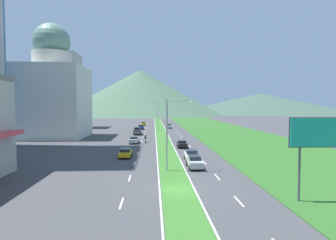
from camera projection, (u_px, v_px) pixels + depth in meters
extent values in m
plane|color=#424244|center=(177.00, 190.00, 27.57)|extent=(600.00, 600.00, 0.00)
cube|color=#387028|center=(161.00, 132.00, 87.41)|extent=(3.20, 240.00, 0.06)
cube|color=#2D6023|center=(226.00, 132.00, 88.47)|extent=(24.00, 240.00, 0.06)
cube|color=silver|center=(121.00, 203.00, 23.94)|extent=(0.16, 2.80, 0.01)
cube|color=silver|center=(130.00, 178.00, 32.23)|extent=(0.16, 2.80, 0.01)
cube|color=silver|center=(135.00, 163.00, 40.52)|extent=(0.16, 2.80, 0.01)
cube|color=silver|center=(138.00, 153.00, 48.81)|extent=(0.16, 2.80, 0.01)
cube|color=silver|center=(140.00, 147.00, 57.10)|extent=(0.16, 2.80, 0.01)
cube|color=silver|center=(142.00, 141.00, 65.39)|extent=(0.16, 2.80, 0.01)
cube|color=silver|center=(143.00, 137.00, 73.68)|extent=(0.16, 2.80, 0.01)
cube|color=silver|center=(144.00, 134.00, 81.97)|extent=(0.16, 2.80, 0.01)
cube|color=silver|center=(145.00, 131.00, 90.26)|extent=(0.16, 2.80, 0.01)
cube|color=silver|center=(146.00, 129.00, 98.55)|extent=(0.16, 2.80, 0.01)
cube|color=silver|center=(146.00, 127.00, 106.84)|extent=(0.16, 2.80, 0.01)
cube|color=silver|center=(147.00, 126.00, 115.13)|extent=(0.16, 2.80, 0.01)
cube|color=silver|center=(147.00, 125.00, 123.42)|extent=(0.16, 2.80, 0.01)
cube|color=silver|center=(148.00, 123.00, 131.71)|extent=(0.16, 2.80, 0.01)
cube|color=silver|center=(239.00, 201.00, 24.47)|extent=(0.16, 2.80, 0.01)
cube|color=silver|center=(217.00, 177.00, 32.76)|extent=(0.16, 2.80, 0.01)
cube|color=silver|center=(204.00, 163.00, 41.05)|extent=(0.16, 2.80, 0.01)
cube|color=silver|center=(196.00, 153.00, 49.34)|extent=(0.16, 2.80, 0.01)
cube|color=silver|center=(190.00, 146.00, 57.63)|extent=(0.16, 2.80, 0.01)
cube|color=silver|center=(185.00, 141.00, 65.92)|extent=(0.16, 2.80, 0.01)
cube|color=silver|center=(182.00, 137.00, 74.21)|extent=(0.16, 2.80, 0.01)
cube|color=silver|center=(179.00, 134.00, 82.50)|extent=(0.16, 2.80, 0.01)
cube|color=silver|center=(176.00, 131.00, 90.79)|extent=(0.16, 2.80, 0.01)
cube|color=silver|center=(175.00, 129.00, 99.08)|extent=(0.16, 2.80, 0.01)
cube|color=silver|center=(173.00, 127.00, 107.37)|extent=(0.16, 2.80, 0.01)
cube|color=silver|center=(172.00, 126.00, 115.66)|extent=(0.16, 2.80, 0.01)
cube|color=silver|center=(170.00, 124.00, 123.95)|extent=(0.16, 2.80, 0.01)
cube|color=silver|center=(169.00, 123.00, 132.24)|extent=(0.16, 2.80, 0.01)
cube|color=silver|center=(155.00, 132.00, 87.32)|extent=(0.16, 240.00, 0.01)
cube|color=silver|center=(167.00, 132.00, 87.50)|extent=(0.16, 240.00, 0.01)
cube|color=silver|center=(53.00, 102.00, 73.32)|extent=(16.75, 16.75, 18.52)
cylinder|color=beige|center=(52.00, 59.00, 72.74)|extent=(9.72, 9.72, 3.70)
sphere|color=slate|center=(52.00, 41.00, 72.51)|extent=(9.26, 9.26, 9.26)
cube|color=#B7B2A8|center=(62.00, 91.00, 105.41)|extent=(12.42, 12.42, 27.83)
cone|color=#516B56|center=(28.00, 100.00, 247.32)|extent=(196.43, 196.43, 26.80)
cone|color=#47664C|center=(140.00, 93.00, 248.13)|extent=(144.18, 144.18, 39.61)
cone|color=#3D5647|center=(260.00, 103.00, 315.19)|extent=(198.11, 198.11, 21.71)
cylinder|color=#99999E|center=(167.00, 135.00, 35.52)|extent=(0.18, 0.18, 9.15)
cylinder|color=#99999E|center=(179.00, 101.00, 35.48)|extent=(3.04, 0.32, 0.10)
ellipsoid|color=silver|center=(190.00, 102.00, 35.68)|extent=(0.56, 0.28, 0.20)
cylinder|color=#99999E|center=(167.00, 123.00, 65.18)|extent=(0.18, 0.18, 8.68)
cylinder|color=#99999E|center=(162.00, 105.00, 64.91)|extent=(2.30, 0.11, 0.10)
ellipsoid|color=silver|center=(158.00, 106.00, 64.85)|extent=(0.56, 0.28, 0.20)
cylinder|color=#99999E|center=(158.00, 116.00, 94.65)|extent=(0.18, 0.18, 9.67)
cylinder|color=#99999E|center=(162.00, 102.00, 94.46)|extent=(2.84, 0.14, 0.10)
ellipsoid|color=silver|center=(166.00, 103.00, 94.52)|extent=(0.56, 0.28, 0.20)
cylinder|color=#4C4C51|center=(299.00, 174.00, 24.24)|extent=(0.20, 0.20, 4.83)
cube|color=teal|center=(325.00, 132.00, 24.06)|extent=(6.00, 0.16, 2.44)
cube|color=#4C4C51|center=(324.00, 132.00, 24.18)|extent=(6.20, 0.08, 2.64)
cube|color=#B2B2B7|center=(134.00, 140.00, 62.08)|extent=(1.88, 4.66, 0.71)
cube|color=black|center=(134.00, 138.00, 61.87)|extent=(1.62, 2.05, 0.45)
cylinder|color=black|center=(131.00, 141.00, 63.50)|extent=(0.22, 0.64, 0.64)
cylinder|color=black|center=(139.00, 141.00, 63.59)|extent=(0.22, 0.64, 0.64)
cylinder|color=black|center=(130.00, 143.00, 60.61)|extent=(0.22, 0.64, 0.64)
cylinder|color=black|center=(138.00, 143.00, 60.71)|extent=(0.22, 0.64, 0.64)
cube|color=yellow|center=(126.00, 153.00, 45.31)|extent=(1.78, 4.47, 0.66)
cube|color=black|center=(125.00, 150.00, 45.11)|extent=(1.53, 1.97, 0.49)
cylinder|color=black|center=(121.00, 154.00, 46.67)|extent=(0.22, 0.64, 0.64)
cylinder|color=black|center=(132.00, 154.00, 46.76)|extent=(0.22, 0.64, 0.64)
cylinder|color=black|center=(119.00, 157.00, 43.90)|extent=(0.22, 0.64, 0.64)
cylinder|color=black|center=(130.00, 157.00, 43.99)|extent=(0.22, 0.64, 0.64)
cube|color=#B2B2B7|center=(169.00, 126.00, 103.72)|extent=(1.73, 4.64, 0.78)
cube|color=black|center=(169.00, 124.00, 103.87)|extent=(1.48, 2.04, 0.52)
cylinder|color=black|center=(171.00, 128.00, 102.35)|extent=(0.22, 0.64, 0.64)
cylinder|color=black|center=(167.00, 128.00, 102.26)|extent=(0.22, 0.64, 0.64)
cylinder|color=black|center=(171.00, 127.00, 105.22)|extent=(0.22, 0.64, 0.64)
cylinder|color=black|center=(167.00, 127.00, 105.13)|extent=(0.22, 0.64, 0.64)
cube|color=#B2B2B7|center=(194.00, 163.00, 37.56)|extent=(1.73, 4.70, 0.77)
cube|color=black|center=(194.00, 158.00, 37.72)|extent=(1.49, 2.07, 0.51)
cylinder|color=black|center=(203.00, 168.00, 36.17)|extent=(0.22, 0.64, 0.64)
cylinder|color=black|center=(190.00, 168.00, 36.09)|extent=(0.22, 0.64, 0.64)
cylinder|color=black|center=(199.00, 163.00, 39.08)|extent=(0.22, 0.64, 0.64)
cylinder|color=black|center=(187.00, 163.00, 38.99)|extent=(0.22, 0.64, 0.64)
cube|color=black|center=(182.00, 144.00, 55.82)|extent=(1.79, 4.23, 0.66)
cube|color=black|center=(182.00, 141.00, 55.96)|extent=(1.54, 1.86, 0.42)
cylinder|color=black|center=(187.00, 147.00, 54.57)|extent=(0.22, 0.64, 0.64)
cylinder|color=black|center=(178.00, 147.00, 54.48)|extent=(0.22, 0.64, 0.64)
cylinder|color=black|center=(185.00, 145.00, 57.19)|extent=(0.22, 0.64, 0.64)
cylinder|color=black|center=(177.00, 145.00, 57.10)|extent=(0.22, 0.64, 0.64)
cube|color=navy|center=(141.00, 127.00, 98.28)|extent=(1.80, 4.52, 0.75)
cube|color=black|center=(141.00, 126.00, 98.06)|extent=(1.55, 1.99, 0.50)
cylinder|color=black|center=(139.00, 128.00, 99.65)|extent=(0.22, 0.64, 0.64)
cylinder|color=black|center=(143.00, 128.00, 99.74)|extent=(0.22, 0.64, 0.64)
cylinder|color=black|center=(138.00, 129.00, 96.85)|extent=(0.22, 0.64, 0.64)
cylinder|color=black|center=(143.00, 129.00, 96.94)|extent=(0.22, 0.64, 0.64)
cube|color=silver|center=(192.00, 156.00, 42.62)|extent=(1.87, 4.47, 0.71)
cube|color=black|center=(191.00, 152.00, 42.76)|extent=(1.61, 1.97, 0.54)
cylinder|color=black|center=(199.00, 160.00, 41.30)|extent=(0.22, 0.64, 0.64)
cylinder|color=black|center=(187.00, 160.00, 41.21)|extent=(0.22, 0.64, 0.64)
cylinder|color=black|center=(196.00, 157.00, 44.06)|extent=(0.22, 0.64, 0.64)
cylinder|color=black|center=(185.00, 157.00, 43.97)|extent=(0.22, 0.64, 0.64)
cube|color=yellow|center=(144.00, 124.00, 118.91)|extent=(1.78, 4.78, 0.69)
cube|color=black|center=(144.00, 122.00, 118.69)|extent=(1.53, 2.11, 0.45)
cylinder|color=black|center=(142.00, 124.00, 120.37)|extent=(0.22, 0.64, 0.64)
cylinder|color=black|center=(146.00, 124.00, 120.45)|extent=(0.22, 0.64, 0.64)
cylinder|color=black|center=(141.00, 125.00, 117.41)|extent=(0.22, 0.64, 0.64)
cylinder|color=black|center=(145.00, 125.00, 117.50)|extent=(0.22, 0.64, 0.64)
cube|color=#515459|center=(137.00, 132.00, 80.54)|extent=(2.00, 5.40, 0.80)
cube|color=black|center=(138.00, 129.00, 82.10)|extent=(1.84, 2.00, 0.80)
cube|color=#515459|center=(134.00, 130.00, 79.36)|extent=(0.10, 3.20, 0.44)
cube|color=#515459|center=(141.00, 130.00, 79.46)|extent=(0.10, 3.20, 0.44)
cube|color=#515459|center=(137.00, 131.00, 77.87)|extent=(1.84, 0.10, 0.44)
cylinder|color=black|center=(135.00, 133.00, 82.13)|extent=(0.26, 0.80, 0.80)
cylinder|color=black|center=(141.00, 133.00, 82.23)|extent=(0.26, 0.80, 0.80)
cylinder|color=black|center=(134.00, 134.00, 78.90)|extent=(0.26, 0.80, 0.80)
cylinder|color=black|center=(141.00, 134.00, 79.00)|extent=(0.26, 0.80, 0.80)
cylinder|color=black|center=(146.00, 141.00, 63.65)|extent=(0.10, 0.60, 0.60)
cylinder|color=black|center=(145.00, 142.00, 62.26)|extent=(0.12, 0.60, 0.60)
cube|color=#B2B2B7|center=(145.00, 141.00, 62.95)|extent=(0.20, 1.12, 0.25)
ellipsoid|color=#B2B2B7|center=(145.00, 139.00, 63.13)|extent=(0.24, 0.44, 0.24)
cube|color=black|center=(145.00, 137.00, 62.81)|extent=(0.36, 0.28, 0.70)
sphere|color=red|center=(145.00, 135.00, 62.83)|extent=(0.26, 0.26, 0.26)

